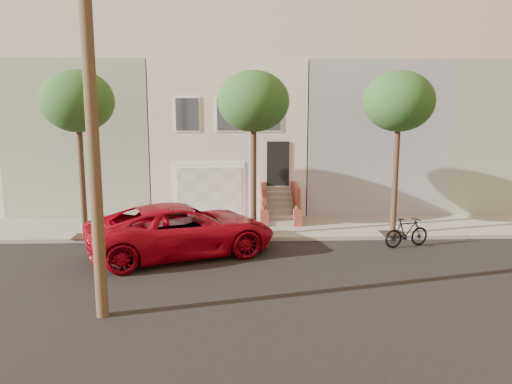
{
  "coord_description": "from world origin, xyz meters",
  "views": [
    {
      "loc": [
        0.37,
        -15.09,
        5.22
      ],
      "look_at": [
        1.06,
        3.0,
        2.01
      ],
      "focal_mm": 35.17,
      "sensor_mm": 36.0,
      "label": 1
    }
  ],
  "objects": [
    {
      "name": "sidewalk",
      "position": [
        0.0,
        5.35,
        0.07
      ],
      "size": [
        40.0,
        3.7,
        0.15
      ],
      "primitive_type": "cube",
      "color": "gray",
      "rests_on": "ground"
    },
    {
      "name": "tree_left",
      "position": [
        -5.5,
        3.9,
        5.26
      ],
      "size": [
        2.7,
        2.57,
        6.3
      ],
      "color": "#2D2116",
      "rests_on": "sidewalk"
    },
    {
      "name": "pickup_truck",
      "position": [
        -1.56,
        1.87,
        0.9
      ],
      "size": [
        7.12,
        5.11,
        1.8
      ],
      "primitive_type": "imported",
      "rotation": [
        0.0,
        0.0,
        1.94
      ],
      "color": "#9F0515",
      "rests_on": "ground"
    },
    {
      "name": "tree_right",
      "position": [
        6.5,
        3.9,
        5.26
      ],
      "size": [
        2.7,
        2.57,
        6.3
      ],
      "color": "#2D2116",
      "rests_on": "sidewalk"
    },
    {
      "name": "tree_mid",
      "position": [
        1.0,
        3.9,
        5.26
      ],
      "size": [
        2.7,
        2.57,
        6.3
      ],
      "color": "#2D2116",
      "rests_on": "sidewalk"
    },
    {
      "name": "ground",
      "position": [
        0.0,
        0.0,
        0.0
      ],
      "size": [
        90.0,
        90.0,
        0.0
      ],
      "primitive_type": "plane",
      "color": "black",
      "rests_on": "ground"
    },
    {
      "name": "motorcycle",
      "position": [
        6.59,
        2.54,
        0.55
      ],
      "size": [
        1.89,
        1.02,
        1.09
      ],
      "primitive_type": "imported",
      "rotation": [
        0.0,
        0.0,
        1.86
      ],
      "color": "black",
      "rests_on": "ground"
    },
    {
      "name": "house_row",
      "position": [
        0.0,
        11.19,
        3.64
      ],
      "size": [
        33.1,
        11.7,
        7.0
      ],
      "color": "beige",
      "rests_on": "sidewalk"
    }
  ]
}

